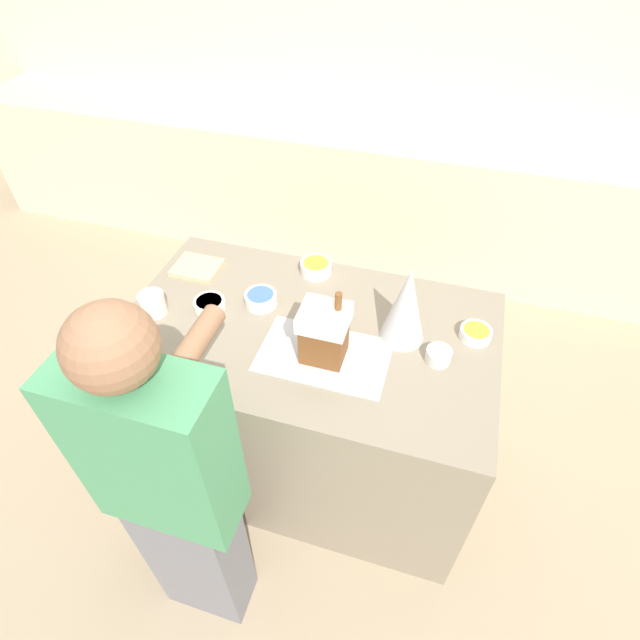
# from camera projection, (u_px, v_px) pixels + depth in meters

# --- Properties ---
(ground_plane) EXTENTS (12.00, 12.00, 0.00)m
(ground_plane) POSITION_uv_depth(u_px,v_px,m) (311.00, 454.00, 2.49)
(ground_plane) COLOR tan
(wall_back) EXTENTS (8.00, 0.05, 2.60)m
(wall_back) POSITION_uv_depth(u_px,v_px,m) (412.00, 48.00, 3.05)
(wall_back) COLOR beige
(wall_back) RESTS_ON ground_plane
(back_cabinet_block) EXTENTS (6.00, 0.60, 0.90)m
(back_cabinet_block) POSITION_uv_depth(u_px,v_px,m) (388.00, 198.00, 3.41)
(back_cabinet_block) COLOR beige
(back_cabinet_block) RESTS_ON ground_plane
(kitchen_island) EXTENTS (1.42, 0.85, 0.89)m
(kitchen_island) POSITION_uv_depth(u_px,v_px,m) (309.00, 400.00, 2.19)
(kitchen_island) COLOR gray
(kitchen_island) RESTS_ON ground_plane
(baking_tray) EXTENTS (0.46, 0.28, 0.01)m
(baking_tray) POSITION_uv_depth(u_px,v_px,m) (324.00, 355.00, 1.78)
(baking_tray) COLOR silver
(baking_tray) RESTS_ON kitchen_island
(gingerbread_house) EXTENTS (0.16, 0.15, 0.28)m
(gingerbread_house) POSITION_uv_depth(u_px,v_px,m) (324.00, 332.00, 1.70)
(gingerbread_house) COLOR brown
(gingerbread_house) RESTS_ON baking_tray
(decorative_tree) EXTENTS (0.16, 0.16, 0.31)m
(decorative_tree) POSITION_uv_depth(u_px,v_px,m) (406.00, 305.00, 1.74)
(decorative_tree) COLOR silver
(decorative_tree) RESTS_ON kitchen_island
(candy_bowl_center_rear) EXTENTS (0.12, 0.12, 0.04)m
(candy_bowl_center_rear) POSITION_uv_depth(u_px,v_px,m) (209.00, 304.00, 1.95)
(candy_bowl_center_rear) COLOR white
(candy_bowl_center_rear) RESTS_ON kitchen_island
(candy_bowl_front_corner) EXTENTS (0.12, 0.12, 0.04)m
(candy_bowl_front_corner) POSITION_uv_depth(u_px,v_px,m) (476.00, 333.00, 1.83)
(candy_bowl_front_corner) COLOR white
(candy_bowl_front_corner) RESTS_ON kitchen_island
(candy_bowl_behind_tray) EXTENTS (0.13, 0.13, 0.05)m
(candy_bowl_behind_tray) POSITION_uv_depth(u_px,v_px,m) (316.00, 267.00, 2.10)
(candy_bowl_behind_tray) COLOR white
(candy_bowl_behind_tray) RESTS_ON kitchen_island
(candy_bowl_far_right) EXTENTS (0.13, 0.13, 0.05)m
(candy_bowl_far_right) POSITION_uv_depth(u_px,v_px,m) (261.00, 299.00, 1.96)
(candy_bowl_far_right) COLOR white
(candy_bowl_far_right) RESTS_ON kitchen_island
(candy_bowl_beside_tree) EXTENTS (0.09, 0.09, 0.05)m
(candy_bowl_beside_tree) POSITION_uv_depth(u_px,v_px,m) (439.00, 355.00, 1.75)
(candy_bowl_beside_tree) COLOR silver
(candy_bowl_beside_tree) RESTS_ON kitchen_island
(cookbook) EXTENTS (0.19, 0.16, 0.02)m
(cookbook) POSITION_uv_depth(u_px,v_px,m) (197.00, 267.00, 2.13)
(cookbook) COLOR #CCB78C
(cookbook) RESTS_ON kitchen_island
(mug) EXTENTS (0.10, 0.10, 0.09)m
(mug) POSITION_uv_depth(u_px,v_px,m) (153.00, 304.00, 1.92)
(mug) COLOR white
(mug) RESTS_ON kitchen_island
(person) EXTENTS (0.41, 0.51, 1.56)m
(person) POSITION_uv_depth(u_px,v_px,m) (175.00, 495.00, 1.49)
(person) COLOR slate
(person) RESTS_ON ground_plane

